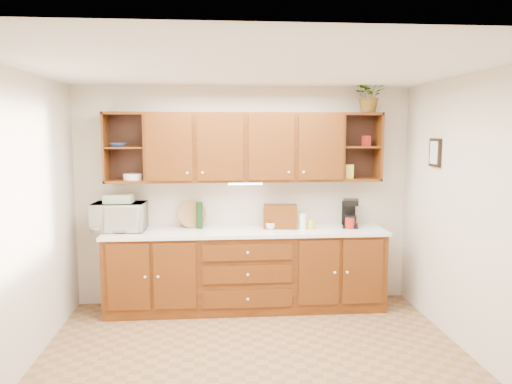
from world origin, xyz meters
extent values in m
plane|color=#8E5F41|center=(0.00, 0.00, 0.00)|extent=(4.00, 4.00, 0.00)
plane|color=white|center=(0.00, 0.00, 2.60)|extent=(4.00, 4.00, 0.00)
plane|color=beige|center=(0.00, 1.75, 1.30)|extent=(4.00, 0.00, 4.00)
plane|color=beige|center=(-2.00, 0.00, 1.30)|extent=(0.00, 3.50, 3.50)
plane|color=beige|center=(2.00, 0.00, 1.30)|extent=(0.00, 3.50, 3.50)
cube|color=#3E1A07|center=(0.00, 1.45, 0.45)|extent=(3.20, 0.60, 0.90)
cube|color=white|center=(0.00, 1.44, 0.92)|extent=(3.24, 0.64, 0.04)
cube|color=#3E1A07|center=(0.00, 1.58, 1.89)|extent=(2.30, 0.33, 0.80)
cube|color=black|center=(-1.38, 1.74, 1.89)|extent=(0.45, 0.02, 0.80)
cube|color=black|center=(1.38, 1.74, 1.89)|extent=(0.45, 0.02, 0.80)
cube|color=#3E1A07|center=(-1.38, 1.58, 1.89)|extent=(0.43, 0.30, 0.02)
cube|color=#3E1A07|center=(1.38, 1.58, 1.89)|extent=(0.43, 0.30, 0.02)
cube|color=#3E1A07|center=(1.38, 1.58, 2.27)|extent=(0.45, 0.33, 0.03)
cube|color=white|center=(0.00, 1.53, 1.47)|extent=(0.40, 0.05, 0.02)
cube|color=black|center=(1.98, 0.90, 1.85)|extent=(0.03, 0.24, 0.30)
cylinder|color=#9A6940|center=(-1.52, 1.45, 1.00)|extent=(0.28, 0.28, 0.13)
imported|color=silver|center=(-1.45, 1.52, 1.10)|extent=(0.61, 0.43, 0.32)
cube|color=#DECE68|center=(-1.45, 1.52, 1.31)|extent=(0.32, 0.25, 0.09)
cylinder|color=black|center=(-0.54, 1.58, 1.10)|extent=(0.10, 0.10, 0.32)
cylinder|color=#9A6940|center=(-0.63, 1.65, 0.95)|extent=(0.35, 0.14, 0.33)
cube|color=#3E1A07|center=(0.41, 1.54, 1.08)|extent=(0.42, 0.29, 0.27)
cylinder|color=#3E1A07|center=(0.32, 1.52, 1.08)|extent=(0.02, 0.02, 0.28)
cylinder|color=#3E1A07|center=(0.32, 1.52, 0.95)|extent=(0.11, 0.11, 0.01)
imported|color=white|center=(0.39, 1.52, 0.98)|extent=(0.11, 0.11, 0.08)
imported|color=white|center=(0.28, 1.58, 0.98)|extent=(0.11, 0.11, 0.08)
imported|color=white|center=(0.29, 1.45, 0.98)|extent=(0.11, 0.11, 0.08)
cylinder|color=maroon|center=(1.22, 1.42, 1.00)|extent=(0.13, 0.13, 0.13)
cylinder|color=white|center=(0.66, 1.41, 1.03)|extent=(0.11, 0.11, 0.19)
cylinder|color=gold|center=(0.76, 1.44, 0.99)|extent=(0.12, 0.12, 0.11)
cube|color=black|center=(1.25, 1.51, 0.96)|extent=(0.23, 0.27, 0.04)
cube|color=black|center=(1.25, 1.60, 1.10)|extent=(0.17, 0.09, 0.28)
cube|color=black|center=(1.25, 1.51, 1.24)|extent=(0.23, 0.27, 0.06)
cylinder|color=black|center=(1.25, 1.49, 1.03)|extent=(0.16, 0.16, 0.12)
imported|color=#2A4D9A|center=(-1.44, 1.56, 1.92)|extent=(0.23, 0.23, 0.04)
cylinder|color=white|center=(-1.29, 1.58, 1.56)|extent=(0.27, 0.27, 0.07)
cube|color=gold|center=(1.24, 1.55, 1.60)|extent=(0.10, 0.09, 0.16)
cube|color=maroon|center=(1.43, 1.56, 1.96)|extent=(0.10, 0.09, 0.12)
imported|color=#999999|center=(1.46, 1.54, 2.49)|extent=(0.38, 0.34, 0.40)
camera|label=1|loc=(-0.35, -4.22, 2.08)|focal=35.00mm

